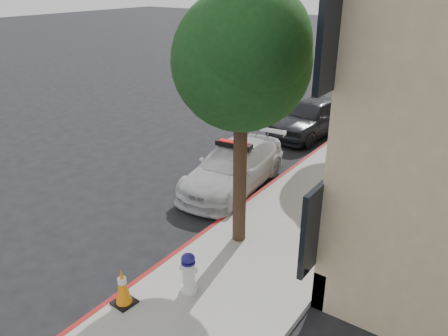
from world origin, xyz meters
name	(u,v)px	position (x,y,z in m)	size (l,w,h in m)	color
ground	(195,183)	(0.00, 0.00, 0.00)	(120.00, 120.00, 0.00)	black
sidewalk	(404,120)	(3.60, 10.00, 0.07)	(3.20, 50.00, 0.15)	gray
curb_strip	(369,114)	(2.06, 10.00, 0.07)	(0.12, 50.00, 0.15)	maroon
tree_near	(243,60)	(2.93, -2.01, 4.27)	(2.92, 2.82, 5.62)	black
tree_mid	(372,29)	(2.93, 5.99, 4.16)	(2.77, 2.64, 5.43)	black
tree_far	(427,8)	(2.93, 13.99, 4.39)	(3.10, 3.00, 5.81)	black
police_car	(234,167)	(1.10, 0.47, 0.64)	(2.23, 4.56, 1.43)	silver
parked_car_mid	(312,117)	(1.01, 6.11, 0.73)	(1.74, 4.31, 1.47)	black
parked_car_far	(383,71)	(0.47, 17.19, 0.64)	(1.36, 3.91, 1.29)	#141C33
fire_hydrant	(189,273)	(3.13, -4.11, 0.57)	(0.36, 0.33, 0.85)	silver
traffic_cone	(123,287)	(2.35, -5.09, 0.52)	(0.43, 0.43, 0.76)	black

